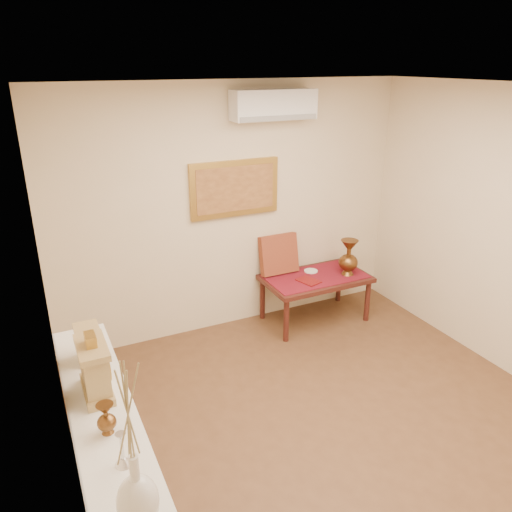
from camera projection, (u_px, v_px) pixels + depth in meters
floor at (347, 443)px, 4.02m from camera, size 4.50×4.50×0.00m
ceiling at (377, 91)px, 3.03m from camera, size 4.50×4.50×0.00m
wall_back at (234, 210)px, 5.41m from camera, size 4.00×0.02×2.70m
wall_left at (60, 360)px, 2.72m from camera, size 0.02×4.50×2.70m
white_vase at (130, 437)px, 2.00m from camera, size 0.18×0.18×0.97m
candlestick at (122, 449)px, 2.47m from camera, size 0.09×0.09×0.19m
brass_urn_small at (106, 415)px, 2.68m from camera, size 0.11×0.11×0.24m
table_cloth at (316, 276)px, 5.73m from camera, size 1.14×0.59×0.01m
brass_urn_tall at (349, 254)px, 5.69m from camera, size 0.22×0.22×0.51m
plate at (311, 271)px, 5.85m from camera, size 0.16×0.16×0.01m
menu at (309, 281)px, 5.59m from camera, size 0.24×0.29×0.01m
cushion at (279, 254)px, 5.75m from camera, size 0.45×0.19×0.47m
display_ledge at (110, 471)px, 3.10m from camera, size 0.37×2.02×0.98m
mantel_clock at (95, 368)px, 2.98m from camera, size 0.17×0.36×0.41m
wooden_chest at (89, 343)px, 3.34m from camera, size 0.16×0.21×0.24m
low_table at (316, 282)px, 5.76m from camera, size 1.20×0.70×0.55m
painting at (235, 188)px, 5.30m from camera, size 1.00×0.06×0.60m
ac_unit at (274, 105)px, 5.06m from camera, size 0.90×0.25×0.30m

